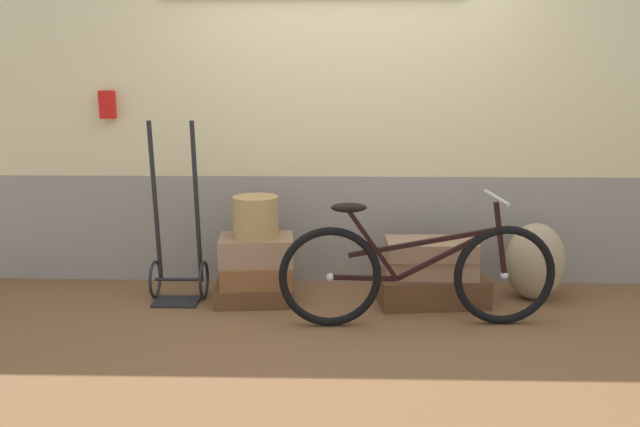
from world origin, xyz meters
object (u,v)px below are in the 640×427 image
object	(u,v)px
wicker_basket	(256,217)
suitcase_5	(431,249)
suitcase_0	(255,293)
suitcase_4	(430,265)
luggage_trolley	(178,257)
burlap_sack	(535,261)
suitcase_1	(256,274)
suitcase_3	(431,288)
suitcase_2	(257,250)
bicycle	(417,273)

from	to	relation	value
wicker_basket	suitcase_5	bearing A→B (deg)	-0.80
suitcase_0	suitcase_4	world-z (taller)	suitcase_4
luggage_trolley	burlap_sack	xyz separation A→B (m)	(2.50, 0.06, -0.03)
suitcase_1	burlap_sack	xyz separation A→B (m)	(1.94, 0.12, 0.07)
suitcase_1	suitcase_3	size ratio (longest dim) A/B	0.67
burlap_sack	suitcase_0	bearing A→B (deg)	-176.81
suitcase_1	suitcase_4	xyz separation A→B (m)	(1.20, 0.03, 0.06)
suitcase_0	suitcase_4	bearing A→B (deg)	-4.03
suitcase_0	luggage_trolley	distance (m)	0.60
wicker_basket	burlap_sack	xyz separation A→B (m)	(1.94, 0.10, -0.33)
wicker_basket	burlap_sack	world-z (taller)	wicker_basket
suitcase_4	burlap_sack	bearing A→B (deg)	7.80
suitcase_2	wicker_basket	distance (m)	0.23
burlap_sack	suitcase_4	bearing A→B (deg)	-173.14
suitcase_0	suitcase_1	size ratio (longest dim) A/B	1.10
suitcase_1	bicycle	distance (m)	1.13
suitcase_3	wicker_basket	size ratio (longest dim) A/B	2.37
suitcase_1	suitcase_3	bearing A→B (deg)	-5.60
suitcase_0	burlap_sack	bearing A→B (deg)	-1.76
bicycle	wicker_basket	bearing A→B (deg)	158.52
suitcase_1	wicker_basket	xyz separation A→B (m)	(0.00, 0.02, 0.40)
suitcase_2	suitcase_3	distance (m)	1.24
suitcase_4	bicycle	bearing A→B (deg)	-108.42
bicycle	suitcase_4	bearing A→B (deg)	70.64
suitcase_2	burlap_sack	xyz separation A→B (m)	(1.94, 0.09, -0.10)
suitcase_5	bicycle	size ratio (longest dim) A/B	0.35
suitcase_3	wicker_basket	xyz separation A→B (m)	(-1.21, -0.01, 0.50)
suitcase_2	suitcase_3	size ratio (longest dim) A/B	0.69
suitcase_2	burlap_sack	world-z (taller)	burlap_sack
suitcase_4	suitcase_5	distance (m)	0.13
suitcase_0	suitcase_5	size ratio (longest dim) A/B	0.90
suitcase_5	luggage_trolley	bearing A→B (deg)	177.44
suitcase_0	burlap_sack	distance (m)	1.97
suitcase_5	suitcase_3	bearing A→B (deg)	55.93
suitcase_5	wicker_basket	world-z (taller)	wicker_basket
suitcase_2	suitcase_5	distance (m)	1.19
wicker_basket	bicycle	xyz separation A→B (m)	(1.05, -0.41, -0.26)
suitcase_2	suitcase_3	xyz separation A→B (m)	(1.21, -0.00, -0.27)
suitcase_1	suitcase_2	world-z (taller)	suitcase_2
burlap_sack	bicycle	size ratio (longest dim) A/B	0.32
suitcase_1	wicker_basket	size ratio (longest dim) A/B	1.59
bicycle	suitcase_3	bearing A→B (deg)	69.37
suitcase_0	bicycle	world-z (taller)	bicycle
burlap_sack	luggage_trolley	bearing A→B (deg)	-178.57
suitcase_5	bicycle	distance (m)	0.42
suitcase_4	luggage_trolley	world-z (taller)	luggage_trolley
suitcase_5	luggage_trolley	world-z (taller)	luggage_trolley
suitcase_5	bicycle	bearing A→B (deg)	-110.61
suitcase_4	wicker_basket	world-z (taller)	wicker_basket
suitcase_2	suitcase_1	bearing A→B (deg)	-97.75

